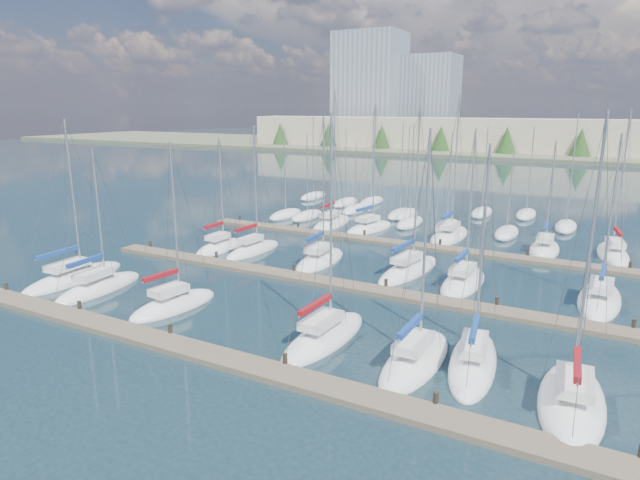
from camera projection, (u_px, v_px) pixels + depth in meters
The scene contains 24 objects.
ground at pixel (470, 200), 78.30m from camera, with size 400.00×400.00×0.00m, color #1E333D.
dock_near at pixel (214, 356), 28.91m from camera, with size 44.00×1.93×1.10m.
dock_mid at pixel (333, 283), 40.83m from camera, with size 44.00×1.93×1.10m.
dock_far at pixel (398, 243), 52.74m from camera, with size 44.00×1.93×1.10m.
sailboat_h at pixel (220, 248), 51.02m from camera, with size 2.57×6.55×11.30m.
sailboat_a at pixel (74, 278), 42.04m from camera, with size 3.31×9.41×13.15m.
sailboat_k at pixel (409, 270), 44.00m from camera, with size 3.66×9.69×14.22m.
sailboat_f at pixel (473, 362), 28.20m from camera, with size 3.60×8.78×12.27m.
sailboat_n at pixel (332, 223), 61.55m from camera, with size 3.39×9.04×15.78m.
sailboat_e at pixel (415, 360), 28.39m from camera, with size 2.69×8.17×13.01m.
sailboat_j at pixel (320, 260), 46.86m from camera, with size 3.19×7.99×13.25m.
sailboat_m at pixel (599, 300), 37.29m from camera, with size 2.96×8.94×12.34m.
sailboat_i at pixel (253, 250), 50.04m from camera, with size 2.46×7.53×12.38m.
sailboat_g at pixel (572, 401), 24.43m from camera, with size 3.42×8.50×13.89m.
sailboat_b at pixel (99, 288), 39.70m from camera, with size 3.12×8.16×11.19m.
sailboat_c at pixel (174, 305), 36.27m from camera, with size 3.42×7.23×11.88m.
sailboat_r at pixel (613, 254), 48.74m from camera, with size 3.65×8.75×13.88m.
sailboat_d at pixel (325, 337), 31.25m from camera, with size 2.88×8.49×13.74m.
sailboat_o at pixel (369, 228), 59.16m from camera, with size 4.22×8.09×14.43m.
sailboat_l at pixel (463, 282), 41.01m from camera, with size 2.74×8.21×12.48m.
sailboat_q at pixel (544, 249), 50.39m from camera, with size 2.82×7.50×10.98m.
sailboat_p at pixel (449, 235), 55.79m from camera, with size 3.06×9.10×15.20m.
distant_boats at pixel (404, 214), 66.43m from camera, with size 36.93×20.75×13.30m.
shoreline at pixel (499, 126), 159.08m from camera, with size 400.00×60.00×38.00m.
Camera 1 is at (17.76, -18.49, 13.28)m, focal length 30.00 mm.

